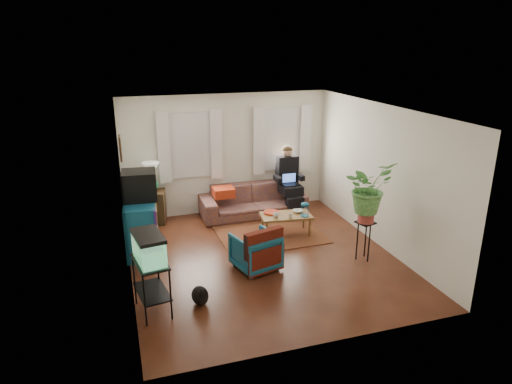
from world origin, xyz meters
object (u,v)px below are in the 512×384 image
object	(u,v)px
aquarium_stand	(152,286)
plant_stand	(364,241)
dresser	(141,226)
armchair	(255,249)
side_table	(154,207)
sofa	(253,196)
coffee_table	(286,224)

from	to	relation	value
aquarium_stand	plant_stand	world-z (taller)	aquarium_stand
dresser	plant_stand	world-z (taller)	dresser
armchair	aquarium_stand	bearing A→B (deg)	8.50
dresser	side_table	bearing A→B (deg)	80.43
dresser	aquarium_stand	xyz separation A→B (m)	(-0.01, -2.03, -0.09)
dresser	armchair	world-z (taller)	dresser
aquarium_stand	dresser	bearing A→B (deg)	80.69
plant_stand	aquarium_stand	bearing A→B (deg)	-171.65
sofa	plant_stand	world-z (taller)	sofa
armchair	plant_stand	size ratio (longest dim) A/B	0.98
aquarium_stand	armchair	distance (m)	1.93
side_table	aquarium_stand	xyz separation A→B (m)	(-0.35, -3.38, 0.05)
aquarium_stand	coffee_table	bearing A→B (deg)	26.47
aquarium_stand	coffee_table	size ratio (longest dim) A/B	0.80
aquarium_stand	coffee_table	distance (m)	3.40
sofa	armchair	size ratio (longest dim) A/B	3.29
side_table	coffee_table	xyz separation A→B (m)	(2.41, -1.41, -0.14)
sofa	aquarium_stand	world-z (taller)	sofa
sofa	coffee_table	distance (m)	1.25
sofa	side_table	xyz separation A→B (m)	(-2.10, 0.23, -0.10)
side_table	dresser	world-z (taller)	dresser
aquarium_stand	coffee_table	xyz separation A→B (m)	(2.76, 1.97, -0.19)
side_table	plant_stand	distance (m)	4.36
sofa	coffee_table	world-z (taller)	sofa
side_table	dresser	distance (m)	1.40
side_table	armchair	distance (m)	2.95
armchair	dresser	bearing A→B (deg)	-51.01
sofa	coffee_table	xyz separation A→B (m)	(0.31, -1.19, -0.24)
sofa	plant_stand	xyz separation A→B (m)	(1.20, -2.62, -0.09)
side_table	coffee_table	world-z (taller)	side_table
plant_stand	armchair	bearing A→B (deg)	172.29
sofa	armchair	world-z (taller)	sofa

